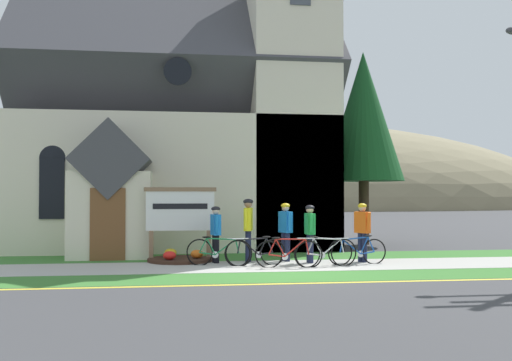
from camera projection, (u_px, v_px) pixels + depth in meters
The scene contains 20 objects.
ground at pixel (268, 256), 18.07m from camera, with size 140.00×140.00×0.00m, color #3D3D3F.
sidewalk_slab at pixel (177, 267), 15.24m from camera, with size 32.00×2.50×0.01m, color #A8A59E.
grass_verge at pixel (178, 279), 13.14m from camera, with size 32.00×1.76×0.01m, color #38722D.
church_lawn at pixel (177, 258), 17.60m from camera, with size 24.00×2.26×0.01m, color #38722D.
curb_paint_stripe at pixel (178, 286), 12.12m from camera, with size 28.00×0.16×0.01m, color yellow.
church_building at pixel (185, 125), 23.90m from camera, with size 11.57×12.72×12.86m.
church_sign at pixel (180, 212), 16.92m from camera, with size 2.08×0.13×2.12m.
flower_bed at pixel (180, 259), 16.61m from camera, with size 1.85×1.85×0.34m.
bicycle_red at pixel (288, 253), 15.20m from camera, with size 1.75×0.27×0.82m.
bicycle_orange at pixel (256, 252), 15.67m from camera, with size 1.69×0.29×0.81m.
bicycle_blue at pixel (325, 252), 15.45m from camera, with size 1.77×0.31×0.84m.
bicycle_silver at pixel (358, 251), 15.93m from camera, with size 1.71×0.26×0.82m.
bicycle_yellow at pixel (219, 252), 15.63m from camera, with size 1.74×0.56×0.80m.
cyclist_in_blue_jersey at pixel (248, 224), 16.56m from camera, with size 0.34×0.75×1.79m.
cyclist_in_white_jersey at pixel (310, 229), 16.27m from camera, with size 0.27×0.72×1.62m.
cyclist_in_orange_jersey at pixel (216, 230), 16.26m from camera, with size 0.29×0.71×1.58m.
cyclist_in_red_jersey at pixel (285, 227), 16.71m from camera, with size 0.36×0.74×1.66m.
cyclist_in_green_jersey at pixel (362, 228), 16.48m from camera, with size 0.39×0.73×1.66m.
roadside_conifer at pixel (363, 117), 22.61m from camera, with size 3.09×3.09×7.47m.
distant_hill at pixel (276, 208), 92.44m from camera, with size 95.33×50.54×26.52m, color #847A5B.
Camera 1 is at (-2.86, -13.91, 1.87)m, focal length 41.05 mm.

